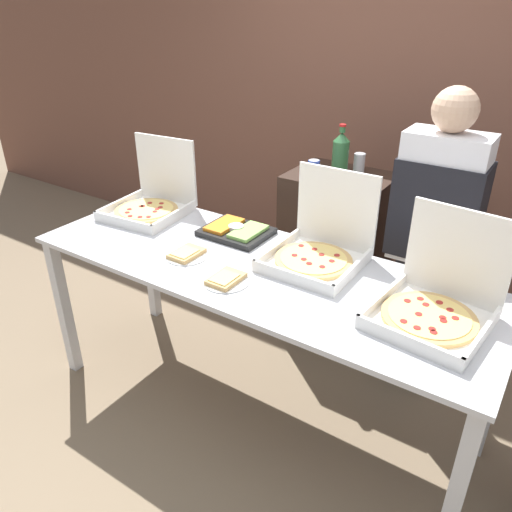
# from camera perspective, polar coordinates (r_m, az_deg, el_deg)

# --- Properties ---
(ground_plane) EXTENTS (16.00, 16.00, 0.00)m
(ground_plane) POSITION_cam_1_polar(r_m,az_deg,el_deg) (2.93, -0.00, -16.62)
(ground_plane) COLOR #847056
(brick_wall_behind) EXTENTS (10.00, 0.06, 2.80)m
(brick_wall_behind) POSITION_cam_1_polar(r_m,az_deg,el_deg) (3.69, 15.49, 16.73)
(brick_wall_behind) COLOR brown
(brick_wall_behind) RESTS_ON ground_plane
(buffet_table) EXTENTS (2.30, 0.80, 0.90)m
(buffet_table) POSITION_cam_1_polar(r_m,az_deg,el_deg) (2.44, -0.00, -3.28)
(buffet_table) COLOR silver
(buffet_table) RESTS_ON ground_plane
(pizza_box_far_left) EXTENTS (0.46, 0.48, 0.42)m
(pizza_box_far_left) POSITION_cam_1_polar(r_m,az_deg,el_deg) (2.10, 19.89, -4.97)
(pizza_box_far_left) COLOR white
(pizza_box_far_left) RESTS_ON buffet_table
(pizza_box_near_right) EXTENTS (0.46, 0.47, 0.42)m
(pizza_box_near_right) POSITION_cam_1_polar(r_m,az_deg,el_deg) (3.01, -11.88, 6.22)
(pizza_box_near_right) COLOR white
(pizza_box_near_right) RESTS_ON buffet_table
(pizza_box_near_left) EXTENTS (0.42, 0.44, 0.42)m
(pizza_box_near_left) POSITION_cam_1_polar(r_m,az_deg,el_deg) (2.41, 7.23, 1.00)
(pizza_box_near_left) COLOR white
(pizza_box_near_left) RESTS_ON buffet_table
(paper_plate_front_left) EXTENTS (0.21, 0.21, 0.03)m
(paper_plate_front_left) POSITION_cam_1_polar(r_m,az_deg,el_deg) (2.25, -3.46, -2.69)
(paper_plate_front_left) COLOR white
(paper_plate_front_left) RESTS_ON buffet_table
(paper_plate_front_right) EXTENTS (0.21, 0.21, 0.03)m
(paper_plate_front_right) POSITION_cam_1_polar(r_m,az_deg,el_deg) (2.49, -7.95, 0.22)
(paper_plate_front_right) COLOR white
(paper_plate_front_right) RESTS_ON buffet_table
(veggie_tray) EXTENTS (0.35, 0.28, 0.05)m
(veggie_tray) POSITION_cam_1_polar(r_m,az_deg,el_deg) (2.69, -2.28, 2.90)
(veggie_tray) COLOR black
(veggie_tray) RESTS_ON buffet_table
(sideboard_podium) EXTENTS (0.59, 0.48, 1.10)m
(sideboard_podium) POSITION_cam_1_polar(r_m,az_deg,el_deg) (3.24, 8.94, -0.13)
(sideboard_podium) COLOR black
(sideboard_podium) RESTS_ON ground_plane
(soda_bottle) EXTENTS (0.10, 0.10, 0.30)m
(soda_bottle) POSITION_cam_1_polar(r_m,az_deg,el_deg) (2.99, 9.64, 11.50)
(soda_bottle) COLOR #2D6638
(soda_bottle) RESTS_ON sideboard_podium
(soda_can_silver) EXTENTS (0.07, 0.07, 0.12)m
(soda_can_silver) POSITION_cam_1_polar(r_m,az_deg,el_deg) (3.05, 11.70, 10.30)
(soda_can_silver) COLOR silver
(soda_can_silver) RESTS_ON sideboard_podium
(soda_can_colored) EXTENTS (0.07, 0.07, 0.12)m
(soda_can_colored) POSITION_cam_1_polar(r_m,az_deg,el_deg) (2.88, 6.59, 9.66)
(soda_can_colored) COLOR #334CB2
(soda_can_colored) RESTS_ON sideboard_podium
(person_server_vest) EXTENTS (0.42, 0.24, 1.69)m
(person_server_vest) POSITION_cam_1_polar(r_m,az_deg,el_deg) (2.73, 19.52, 2.33)
(person_server_vest) COLOR black
(person_server_vest) RESTS_ON ground_plane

